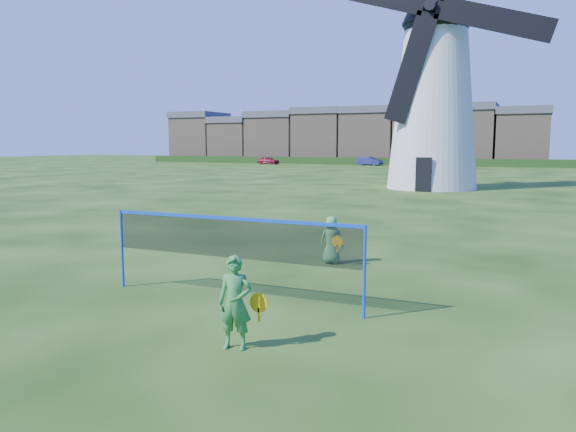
% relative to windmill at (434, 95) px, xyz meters
% --- Properties ---
extents(ground, '(220.00, 220.00, 0.00)m').
position_rel_windmill_xyz_m(ground, '(1.69, -27.43, -5.96)').
color(ground, black).
rests_on(ground, ground).
extents(windmill, '(13.74, 5.66, 17.80)m').
position_rel_windmill_xyz_m(windmill, '(0.00, 0.00, 0.00)').
color(windmill, white).
rests_on(windmill, ground).
extents(badminton_net, '(5.05, 0.05, 1.55)m').
position_rel_windmill_xyz_m(badminton_net, '(1.14, -27.80, -4.82)').
color(badminton_net, blue).
rests_on(badminton_net, ground).
extents(player_girl, '(0.69, 0.41, 1.32)m').
position_rel_windmill_xyz_m(player_girl, '(2.39, -29.85, -5.30)').
color(player_girl, '#35863D').
rests_on(player_girl, ground).
extents(player_boy, '(0.67, 0.48, 1.14)m').
position_rel_windmill_xyz_m(player_boy, '(1.74, -24.05, -5.38)').
color(player_boy, '#4FA452').
rests_on(player_boy, ground).
extents(terraced_houses, '(58.29, 8.40, 8.37)m').
position_rel_windmill_xyz_m(terraced_houses, '(-21.29, 44.57, -1.91)').
color(terraced_houses, '#9B8167').
rests_on(terraced_houses, ground).
extents(hedge, '(62.00, 0.80, 1.00)m').
position_rel_windmill_xyz_m(hedge, '(-20.31, 38.57, -5.46)').
color(hedge, '#193814').
rests_on(hedge, ground).
extents(car_left, '(3.44, 1.80, 1.12)m').
position_rel_windmill_xyz_m(car_left, '(-28.97, 35.05, -5.40)').
color(car_left, maroon).
rests_on(car_left, ground).
extents(car_right, '(3.73, 1.94, 1.17)m').
position_rel_windmill_xyz_m(car_right, '(-14.43, 36.61, -5.37)').
color(car_right, navy).
rests_on(car_right, ground).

